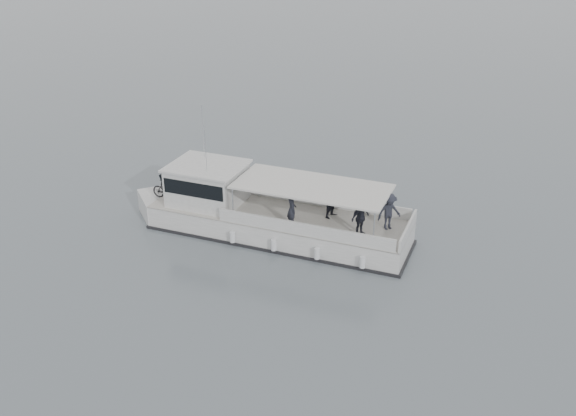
% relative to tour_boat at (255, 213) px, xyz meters
% --- Properties ---
extents(ground, '(1400.00, 1400.00, 0.00)m').
position_rel_tour_boat_xyz_m(ground, '(6.20, 0.24, -1.00)').
color(ground, '#505A5E').
rests_on(ground, ground).
extents(tour_boat, '(14.62, 3.92, 6.11)m').
position_rel_tour_boat_xyz_m(tour_boat, '(0.00, 0.00, 0.00)').
color(tour_boat, white).
rests_on(tour_boat, ground).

